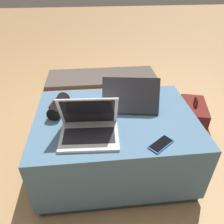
{
  "coord_description": "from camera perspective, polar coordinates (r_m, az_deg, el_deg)",
  "views": [
    {
      "loc": [
        -0.14,
        -1.11,
        1.26
      ],
      "look_at": [
        -0.03,
        -0.06,
        0.53
      ],
      "focal_mm": 35.0,
      "sensor_mm": 36.0,
      "label": 1
    }
  ],
  "objects": [
    {
      "name": "wrist_brace",
      "position": [
        1.45,
        -13.74,
        1.55
      ],
      "size": [
        0.13,
        0.23,
        0.08
      ],
      "rotation": [
        0.0,
        0.0,
        4.48
      ],
      "color": "black",
      "rests_on": "ottoman"
    },
    {
      "name": "laptop_far",
      "position": [
        1.45,
        4.74,
        2.74
      ],
      "size": [
        0.39,
        0.28,
        0.22
      ],
      "rotation": [
        0.0,
        0.0,
        3.0
      ],
      "color": "#333338",
      "rests_on": "ottoman"
    },
    {
      "name": "backpack",
      "position": [
        1.84,
        19.98,
        -3.54
      ],
      "size": [
        0.28,
        0.34,
        0.45
      ],
      "rotation": [
        0.0,
        0.0,
        1.3
      ],
      "color": "#5B1E19",
      "rests_on": "ground_plane"
    },
    {
      "name": "laptop_near",
      "position": [
        1.22,
        -6.03,
        -4.06
      ],
      "size": [
        0.34,
        0.26,
        0.24
      ],
      "rotation": [
        0.0,
        0.0,
        -0.05
      ],
      "color": "silver",
      "rests_on": "ottoman"
    },
    {
      "name": "fireplace_hearth",
      "position": [
        2.87,
        -2.64,
        9.11
      ],
      "size": [
        1.4,
        0.5,
        0.04
      ],
      "color": "#564C47",
      "rests_on": "ground_plane"
    },
    {
      "name": "cell_phone",
      "position": [
        1.21,
        12.68,
        -8.17
      ],
      "size": [
        0.16,
        0.14,
        0.01
      ],
      "rotation": [
        0.0,
        0.0,
        2.21
      ],
      "color": "#1E4C9E",
      "rests_on": "ottoman"
    },
    {
      "name": "ground_plane",
      "position": [
        1.69,
        0.77,
        -13.69
      ],
      "size": [
        14.0,
        14.0,
        0.0
      ],
      "primitive_type": "plane",
      "color": "tan"
    },
    {
      "name": "ottoman",
      "position": [
        1.52,
        0.84,
        -8.0
      ],
      "size": [
        1.02,
        0.74,
        0.45
      ],
      "color": "#2A3D4E",
      "rests_on": "ground_plane"
    }
  ]
}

